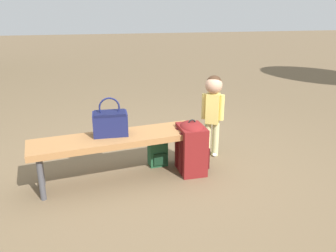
{
  "coord_description": "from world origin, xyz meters",
  "views": [
    {
      "loc": [
        -0.59,
        -3.08,
        1.59
      ],
      "look_at": [
        0.16,
        0.08,
        0.45
      ],
      "focal_mm": 35.97,
      "sensor_mm": 36.0,
      "label": 1
    }
  ],
  "objects_px": {
    "child_standing": "(213,103)",
    "handbag": "(110,122)",
    "backpack_large": "(192,146)",
    "backpack_small": "(158,151)",
    "park_bench": "(116,142)"
  },
  "relations": [
    {
      "from": "child_standing",
      "to": "backpack_large",
      "type": "bearing_deg",
      "value": -134.89
    },
    {
      "from": "park_bench",
      "to": "backpack_small",
      "type": "relative_size",
      "value": 5.17
    },
    {
      "from": "park_bench",
      "to": "backpack_small",
      "type": "distance_m",
      "value": 0.54
    },
    {
      "from": "backpack_large",
      "to": "backpack_small",
      "type": "bearing_deg",
      "value": 143.06
    },
    {
      "from": "handbag",
      "to": "backpack_large",
      "type": "distance_m",
      "value": 0.84
    },
    {
      "from": "backpack_large",
      "to": "backpack_small",
      "type": "xyz_separation_m",
      "value": [
        -0.3,
        0.23,
        -0.12
      ]
    },
    {
      "from": "child_standing",
      "to": "backpack_small",
      "type": "xyz_separation_m",
      "value": [
        -0.64,
        -0.12,
        -0.45
      ]
    },
    {
      "from": "backpack_small",
      "to": "handbag",
      "type": "bearing_deg",
      "value": -160.5
    },
    {
      "from": "handbag",
      "to": "backpack_small",
      "type": "xyz_separation_m",
      "value": [
        0.49,
        0.17,
        -0.42
      ]
    },
    {
      "from": "backpack_small",
      "to": "park_bench",
      "type": "bearing_deg",
      "value": -154.01
    },
    {
      "from": "handbag",
      "to": "child_standing",
      "type": "relative_size",
      "value": 0.4
    },
    {
      "from": "backpack_large",
      "to": "backpack_small",
      "type": "relative_size",
      "value": 1.78
    },
    {
      "from": "handbag",
      "to": "backpack_large",
      "type": "height_order",
      "value": "handbag"
    },
    {
      "from": "child_standing",
      "to": "handbag",
      "type": "bearing_deg",
      "value": -165.72
    },
    {
      "from": "backpack_small",
      "to": "backpack_large",
      "type": "bearing_deg",
      "value": -36.94
    }
  ]
}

